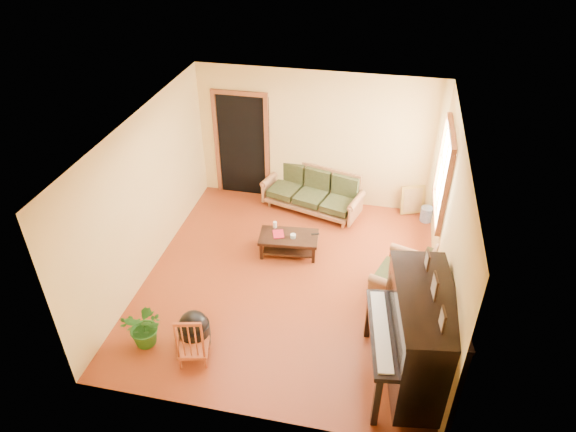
% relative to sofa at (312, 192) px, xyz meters
% --- Properties ---
extents(floor, '(5.00, 5.00, 0.00)m').
position_rel_sofa_xyz_m(floor, '(-0.00, -2.11, -0.40)').
color(floor, '#65210D').
rests_on(floor, ground).
extents(doorway, '(1.08, 0.16, 2.05)m').
position_rel_sofa_xyz_m(doorway, '(-1.45, 0.37, 0.63)').
color(doorway, black).
rests_on(doorway, floor).
extents(window, '(0.12, 1.36, 1.46)m').
position_rel_sofa_xyz_m(window, '(2.21, -0.81, 1.10)').
color(window, white).
rests_on(window, right_wall).
extents(sofa, '(2.00, 1.26, 0.80)m').
position_rel_sofa_xyz_m(sofa, '(0.00, 0.00, 0.00)').
color(sofa, brown).
rests_on(sofa, floor).
extents(coffee_table, '(1.03, 0.62, 0.36)m').
position_rel_sofa_xyz_m(coffee_table, '(-0.15, -1.40, -0.22)').
color(coffee_table, black).
rests_on(coffee_table, floor).
extents(armchair, '(1.11, 1.13, 0.91)m').
position_rel_sofa_xyz_m(armchair, '(1.71, -2.11, 0.05)').
color(armchair, brown).
rests_on(armchair, floor).
extents(piano, '(1.17, 1.74, 1.43)m').
position_rel_sofa_xyz_m(piano, '(1.93, -3.63, 0.32)').
color(piano, black).
rests_on(piano, floor).
extents(footstool, '(0.56, 0.56, 0.41)m').
position_rel_sofa_xyz_m(footstool, '(-0.99, -3.65, -0.19)').
color(footstool, black).
rests_on(footstool, floor).
extents(red_chair, '(0.47, 0.50, 0.82)m').
position_rel_sofa_xyz_m(red_chair, '(-0.91, -3.91, 0.01)').
color(red_chair, maroon).
rests_on(red_chair, floor).
extents(leaning_frame, '(0.45, 0.26, 0.60)m').
position_rel_sofa_xyz_m(leaning_frame, '(1.87, 0.28, -0.10)').
color(leaning_frame, gold).
rests_on(leaning_frame, floor).
extents(ceramic_crock, '(0.28, 0.28, 0.28)m').
position_rel_sofa_xyz_m(ceramic_crock, '(2.15, 0.08, -0.26)').
color(ceramic_crock, '#34569E').
rests_on(ceramic_crock, floor).
extents(potted_plant, '(0.62, 0.55, 0.64)m').
position_rel_sofa_xyz_m(potted_plant, '(-1.63, -3.78, -0.08)').
color(potted_plant, '#215819').
rests_on(potted_plant, floor).
extents(book, '(0.24, 0.28, 0.02)m').
position_rel_sofa_xyz_m(book, '(-0.41, -1.44, -0.03)').
color(book, '#A51624').
rests_on(book, coffee_table).
extents(candle, '(0.07, 0.07, 0.11)m').
position_rel_sofa_xyz_m(candle, '(-0.43, -1.21, 0.01)').
color(candle, white).
rests_on(candle, coffee_table).
extents(glass_jar, '(0.10, 0.10, 0.06)m').
position_rel_sofa_xyz_m(glass_jar, '(-0.07, -1.43, -0.01)').
color(glass_jar, silver).
rests_on(glass_jar, coffee_table).
extents(remote, '(0.14, 0.08, 0.01)m').
position_rel_sofa_xyz_m(remote, '(0.27, -1.27, -0.04)').
color(remote, black).
rests_on(remote, coffee_table).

